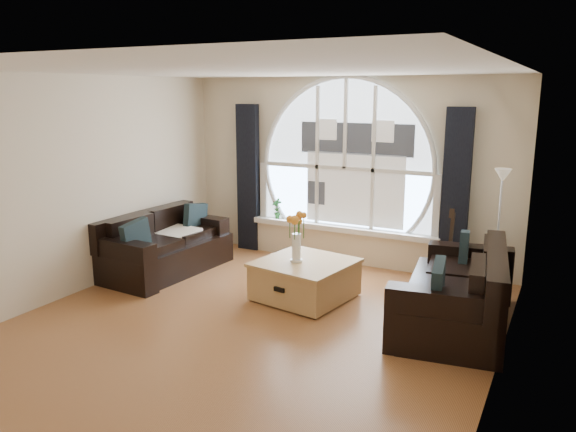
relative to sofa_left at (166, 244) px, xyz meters
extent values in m
cube|color=brown|center=(2.03, -1.09, -0.40)|extent=(5.00, 5.50, 0.01)
cube|color=silver|center=(2.03, -1.09, 2.30)|extent=(5.00, 5.50, 0.01)
cube|color=beige|center=(2.03, 1.66, 0.95)|extent=(5.00, 0.01, 2.70)
cube|color=beige|center=(2.03, -3.84, 0.95)|extent=(5.00, 0.01, 2.70)
cube|color=beige|center=(-0.47, -1.09, 0.95)|extent=(0.01, 5.50, 2.70)
cube|color=beige|center=(4.53, -1.09, 0.95)|extent=(0.01, 5.50, 2.70)
cube|color=silver|center=(4.23, -1.09, 1.95)|extent=(0.92, 5.50, 0.72)
cube|color=silver|center=(2.03, 1.63, 1.23)|extent=(2.60, 0.06, 2.15)
cube|color=white|center=(2.03, 1.56, 0.11)|extent=(2.90, 0.22, 0.08)
cube|color=white|center=(2.03, 1.60, 1.23)|extent=(2.76, 0.08, 2.15)
cube|color=silver|center=(2.18, 1.62, 1.10)|extent=(1.70, 0.02, 1.50)
cube|color=black|center=(0.43, 1.54, 0.75)|extent=(0.35, 0.12, 2.30)
cube|color=black|center=(3.63, 1.54, 0.75)|extent=(0.35, 0.12, 2.30)
cube|color=black|center=(0.00, 0.00, 0.00)|extent=(1.07, 1.94, 0.83)
cube|color=black|center=(3.97, -0.01, 0.00)|extent=(1.24, 2.08, 0.87)
cube|color=#AB8049|center=(2.19, -0.04, -0.14)|extent=(1.21, 1.21, 0.51)
cube|color=silver|center=(0.02, 0.20, 0.10)|extent=(0.62, 0.62, 0.10)
cube|color=white|center=(2.10, -0.10, 0.46)|extent=(0.24, 0.24, 0.70)
cube|color=#B2B2B2|center=(4.24, 1.08, 0.40)|extent=(0.24, 0.24, 1.60)
cube|color=brown|center=(3.68, 1.19, 0.13)|extent=(0.36, 0.24, 1.06)
imported|color=#1E6023|center=(0.93, 1.56, 0.31)|extent=(0.17, 0.12, 0.31)
camera|label=1|loc=(4.98, -5.91, 2.10)|focal=34.78mm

